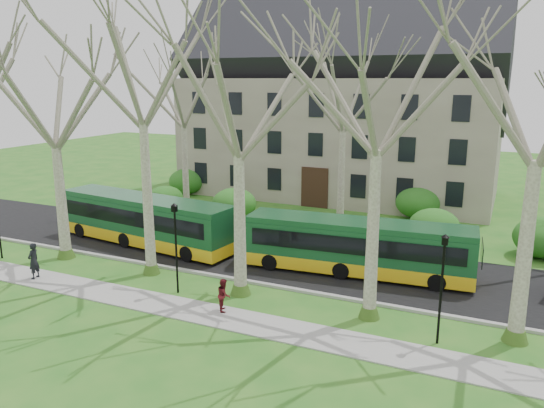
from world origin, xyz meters
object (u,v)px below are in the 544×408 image
at_px(bus_follow, 357,246).
at_px(pedestrian_a, 34,261).
at_px(bus_lead, 145,220).
at_px(pedestrian_b, 224,295).

distance_m(bus_follow, pedestrian_a, 16.55).
xyz_separation_m(bus_lead, pedestrian_a, (-1.59, -7.03, -0.59)).
distance_m(bus_lead, bus_follow, 13.14).
distance_m(pedestrian_a, pedestrian_b, 10.71).
distance_m(bus_lead, pedestrian_a, 7.23).
xyz_separation_m(pedestrian_a, pedestrian_b, (10.68, 0.65, -0.20)).
xyz_separation_m(bus_lead, bus_follow, (13.13, 0.51, -0.07)).
distance_m(bus_follow, pedestrian_b, 8.02).
bearing_deg(pedestrian_a, bus_follow, 109.12).
height_order(bus_follow, pedestrian_b, bus_follow).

